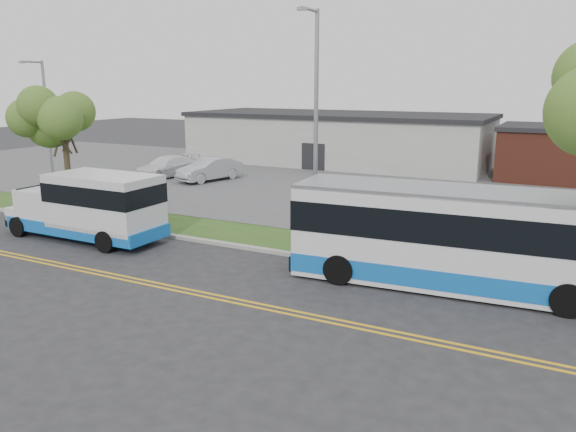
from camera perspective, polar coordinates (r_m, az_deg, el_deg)
The scene contains 18 objects.
ground at distance 23.09m, azimuth -7.02°, elevation -3.85°, with size 140.00×140.00×0.00m, color #28282B.
lane_line_north at distance 20.21m, azimuth -13.22°, elevation -6.62°, with size 70.00×0.12×0.01m, color gold.
lane_line_south at distance 20.00m, azimuth -13.78°, elevation -6.87°, with size 70.00×0.12×0.01m, color gold.
curb at distance 23.95m, azimuth -5.54°, elevation -3.00°, with size 80.00×0.30×0.15m, color #9E9B93.
verge at distance 25.42m, azimuth -3.34°, elevation -2.05°, with size 80.00×3.30×0.10m, color #254717.
parking_lot at distance 37.93m, azimuth 7.60°, elevation 2.98°, with size 80.00×25.00×0.10m, color #4C4C4F.
commercial_building at distance 49.03m, azimuth 5.07°, elevation 7.88°, with size 25.40×10.40×4.35m.
brick_wing at distance 44.45m, azimuth 24.70°, elevation 5.88°, with size 6.30×7.30×3.90m.
tree_west at distance 32.60m, azimuth -21.90°, elevation 9.46°, with size 4.40×4.40×6.91m.
streetlight_near at distance 23.02m, azimuth 2.78°, elevation 9.46°, with size 0.35×1.53×9.50m.
streetlight_far at distance 37.11m, azimuth -23.32°, elevation 8.69°, with size 0.35×1.53×8.00m.
shuttle_bus at distance 26.05m, azimuth -19.28°, elevation 1.09°, with size 7.84×2.67×2.99m.
transit_bus at distance 19.61m, azimuth 18.40°, elevation -2.36°, with size 12.35×3.69×3.38m.
pedestrian at distance 29.10m, azimuth -17.63°, elevation 1.41°, with size 0.72×0.47×1.97m, color black.
parked_car_a at distance 39.97m, azimuth -8.00°, elevation 4.73°, with size 1.70×4.88×1.61m, color #B4B7BB.
parked_car_b at distance 42.09m, azimuth -12.24°, elevation 4.92°, with size 2.12×5.21×1.51m, color white.
grocery_bag_left at distance 29.32m, azimuth -18.27°, elevation -0.21°, with size 0.32×0.32×0.32m, color white.
grocery_bag_right at distance 29.24m, azimuth -16.75°, elevation -0.14°, with size 0.32×0.32×0.32m, color white.
Camera 1 is at (12.59, -18.14, 6.77)m, focal length 35.00 mm.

